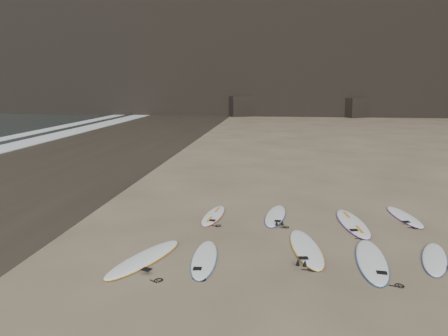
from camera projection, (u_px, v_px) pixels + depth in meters
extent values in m
plane|color=#897559|center=(315.00, 255.00, 10.87)|extent=(240.00, 240.00, 0.00)
cube|color=#383026|center=(40.00, 166.00, 22.19)|extent=(12.00, 200.00, 0.01)
cube|color=black|center=(353.00, 107.00, 53.47)|extent=(4.23, 4.46, 2.33)
cube|color=black|center=(239.00, 106.00, 55.16)|extent=(4.49, 4.76, 2.49)
ellipsoid|color=white|center=(144.00, 258.00, 10.54)|extent=(1.57, 2.77, 0.10)
ellipsoid|color=white|center=(204.00, 258.00, 10.53)|extent=(0.74, 2.43, 0.09)
ellipsoid|color=white|center=(306.00, 248.00, 11.19)|extent=(1.05, 2.83, 0.10)
ellipsoid|color=white|center=(372.00, 260.00, 10.41)|extent=(0.89, 2.83, 0.10)
ellipsoid|color=white|center=(435.00, 258.00, 10.54)|extent=(1.19, 2.31, 0.08)
ellipsoid|color=white|center=(213.00, 215.00, 13.95)|extent=(0.74, 2.24, 0.08)
ellipsoid|color=white|center=(275.00, 215.00, 13.92)|extent=(0.84, 2.44, 0.09)
ellipsoid|color=white|center=(353.00, 223.00, 13.16)|extent=(0.98, 2.83, 0.10)
ellipsoid|color=white|center=(404.00, 217.00, 13.81)|extent=(0.93, 2.36, 0.08)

